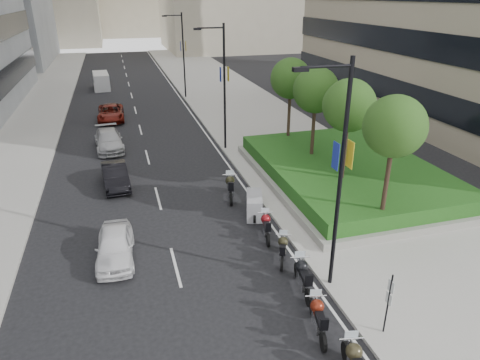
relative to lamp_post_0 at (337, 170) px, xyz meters
name	(u,v)px	position (x,y,z in m)	size (l,w,h in m)	color
ground	(234,323)	(-4.14, -1.00, -5.07)	(160.00, 160.00, 0.00)	black
sidewalk_right	(241,107)	(4.86, 29.00, -4.99)	(10.00, 100.00, 0.15)	#9E9B93
sidewalk_left	(18,123)	(-16.14, 29.00, -4.99)	(8.00, 100.00, 0.15)	#9E9B93
lane_edge	(190,111)	(-0.44, 29.00, -5.06)	(0.12, 100.00, 0.01)	silver
lane_centre	(137,115)	(-5.64, 29.00, -5.06)	(0.12, 100.00, 0.01)	silver
planter	(346,177)	(5.86, 9.00, -4.72)	(10.00, 14.00, 0.40)	gray
hedge	(347,168)	(5.86, 9.00, -4.12)	(9.40, 13.40, 0.80)	#1A4212
tree_0	(395,127)	(4.36, 3.00, 0.36)	(2.80, 2.80, 6.30)	#332319
tree_1	(349,106)	(4.36, 7.00, 0.36)	(2.80, 2.80, 6.30)	#332319
tree_2	(316,90)	(4.36, 11.00, 0.36)	(2.80, 2.80, 6.30)	#332319
tree_3	(291,79)	(4.36, 15.00, 0.36)	(2.80, 2.80, 6.30)	#332319
lamp_post_0	(337,170)	(0.00, 0.00, 0.00)	(2.34, 0.45, 9.00)	black
lamp_post_1	(222,82)	(0.00, 17.00, 0.00)	(2.34, 0.45, 9.00)	black
lamp_post_2	(182,51)	(0.00, 35.00, 0.00)	(2.34, 0.45, 9.00)	black
parking_sign	(388,301)	(0.66, -3.00, -3.61)	(0.06, 0.32, 2.50)	black
motorcycle_1	(318,317)	(-1.45, -2.20, -4.46)	(0.81, 2.24, 1.13)	black
motorcycle_2	(303,276)	(-1.03, 0.04, -4.43)	(0.80, 2.39, 1.19)	black
motorcycle_3	(283,249)	(-1.03, 2.19, -4.51)	(0.99, 1.94, 1.03)	black
motorcycle_4	(266,226)	(-1.07, 4.27, -4.49)	(0.76, 2.15, 1.08)	black
motorcycle_5	(254,205)	(-0.96, 6.49, -4.47)	(1.31, 2.09, 1.18)	black
motorcycle_6	(230,187)	(-1.62, 8.90, -4.41)	(0.87, 2.45, 1.23)	black
car_a	(115,246)	(-8.08, 4.33, -4.40)	(1.58, 3.93, 1.34)	white
car_b	(115,176)	(-7.91, 12.44, -4.39)	(1.43, 4.09, 1.35)	black
car_c	(109,140)	(-8.23, 19.57, -4.37)	(1.95, 4.79, 1.39)	#AEAEB0
car_d	(111,113)	(-7.99, 27.85, -4.37)	(2.31, 5.01, 1.39)	#61120B
delivery_van	(101,82)	(-8.90, 42.68, -4.18)	(2.01, 4.64, 1.91)	silver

